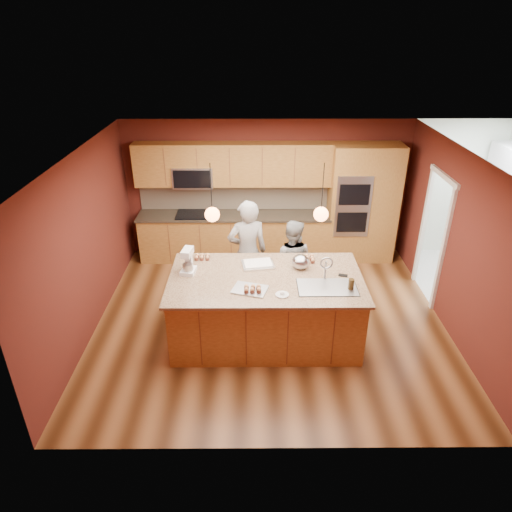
{
  "coord_description": "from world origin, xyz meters",
  "views": [
    {
      "loc": [
        -0.27,
        -6.08,
        4.3
      ],
      "look_at": [
        -0.23,
        -0.1,
        1.21
      ],
      "focal_mm": 32.0,
      "sensor_mm": 36.0,
      "label": 1
    }
  ],
  "objects_px": {
    "person_left": "(247,252)",
    "person_right": "(291,262)",
    "island": "(267,307)",
    "mixing_bowl": "(301,262)",
    "stand_mixer": "(188,262)"
  },
  "relations": [
    {
      "from": "island",
      "to": "stand_mixer",
      "type": "relative_size",
      "value": 7.43
    },
    {
      "from": "person_left",
      "to": "person_right",
      "type": "distance_m",
      "value": 0.75
    },
    {
      "from": "mixing_bowl",
      "to": "island",
      "type": "bearing_deg",
      "value": -150.93
    },
    {
      "from": "island",
      "to": "person_left",
      "type": "distance_m",
      "value": 1.14
    },
    {
      "from": "person_left",
      "to": "mixing_bowl",
      "type": "xyz_separation_m",
      "value": [
        0.8,
        -0.75,
        0.22
      ]
    },
    {
      "from": "island",
      "to": "person_right",
      "type": "distance_m",
      "value": 1.14
    },
    {
      "from": "person_left",
      "to": "person_right",
      "type": "xyz_separation_m",
      "value": [
        0.73,
        0.0,
        -0.17
      ]
    },
    {
      "from": "island",
      "to": "stand_mixer",
      "type": "bearing_deg",
      "value": 171.6
    },
    {
      "from": "island",
      "to": "person_left",
      "type": "relative_size",
      "value": 1.54
    },
    {
      "from": "island",
      "to": "person_left",
      "type": "xyz_separation_m",
      "value": [
        -0.29,
        1.03,
        0.38
      ]
    },
    {
      "from": "person_left",
      "to": "stand_mixer",
      "type": "relative_size",
      "value": 4.84
    },
    {
      "from": "person_left",
      "to": "person_right",
      "type": "height_order",
      "value": "person_left"
    },
    {
      "from": "person_right",
      "to": "mixing_bowl",
      "type": "xyz_separation_m",
      "value": [
        0.07,
        -0.75,
        0.39
      ]
    },
    {
      "from": "person_right",
      "to": "person_left",
      "type": "bearing_deg",
      "value": 16.45
    },
    {
      "from": "island",
      "to": "person_left",
      "type": "height_order",
      "value": "person_left"
    }
  ]
}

